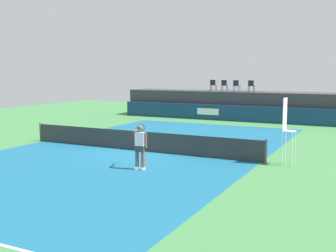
{
  "coord_description": "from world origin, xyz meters",
  "views": [
    {
      "loc": [
        10.24,
        -17.25,
        3.85
      ],
      "look_at": [
        0.63,
        2.0,
        1.0
      ],
      "focal_mm": 44.92,
      "sensor_mm": 36.0,
      "label": 1
    }
  ],
  "objects": [
    {
      "name": "spectator_platform",
      "position": [
        0.0,
        15.3,
        1.1
      ],
      "size": [
        18.0,
        2.8,
        2.2
      ],
      "primitive_type": "cube",
      "color": "#38383D",
      "rests_on": "ground"
    },
    {
      "name": "tennis_net",
      "position": [
        0.0,
        0.0,
        0.47
      ],
      "size": [
        12.4,
        0.02,
        0.95
      ],
      "primitive_type": "cube",
      "color": "#2D2D2D",
      "rests_on": "ground"
    },
    {
      "name": "court_inner",
      "position": [
        0.0,
        0.0,
        0.0
      ],
      "size": [
        12.0,
        22.0,
        0.0
      ],
      "primitive_type": "cube",
      "color": "#16597A",
      "rests_on": "ground"
    },
    {
      "name": "spectator_chair_left",
      "position": [
        -0.88,
        15.22,
        2.69
      ],
      "size": [
        0.47,
        0.47,
        0.89
      ],
      "color": "#1E232D",
      "rests_on": "spectator_platform"
    },
    {
      "name": "net_post_near",
      "position": [
        -6.2,
        0.0,
        0.5
      ],
      "size": [
        0.1,
        0.1,
        1.0
      ],
      "primitive_type": "cylinder",
      "color": "#4C4C51",
      "rests_on": "ground"
    },
    {
      "name": "ground_plane",
      "position": [
        0.0,
        3.0,
        0.0
      ],
      "size": [
        48.0,
        48.0,
        0.0
      ],
      "primitive_type": "plane",
      "color": "#3D7A42"
    },
    {
      "name": "spectator_chair_far_left",
      "position": [
        -1.95,
        15.52,
        2.69
      ],
      "size": [
        0.48,
        0.48,
        0.89
      ],
      "color": "#1E232D",
      "rests_on": "spectator_platform"
    },
    {
      "name": "sponsor_wall",
      "position": [
        -0.01,
        13.5,
        0.6
      ],
      "size": [
        18.0,
        0.22,
        1.2
      ],
      "color": "navy",
      "rests_on": "ground"
    },
    {
      "name": "spectator_chair_right",
      "position": [
        1.36,
        15.08,
        2.69
      ],
      "size": [
        0.47,
        0.47,
        0.89
      ],
      "color": "#1E232D",
      "rests_on": "spectator_platform"
    },
    {
      "name": "spectator_chair_center",
      "position": [
        0.18,
        15.04,
        2.69
      ],
      "size": [
        0.46,
        0.46,
        0.89
      ],
      "color": "#1E232D",
      "rests_on": "spectator_platform"
    },
    {
      "name": "tennis_player",
      "position": [
        2.08,
        -3.35,
        0.96
      ],
      "size": [
        0.89,
        1.11,
        1.77
      ],
      "color": "white",
      "rests_on": "court_inner"
    },
    {
      "name": "net_post_far",
      "position": [
        6.2,
        0.0,
        0.5
      ],
      "size": [
        0.1,
        0.1,
        1.0
      ],
      "primitive_type": "cylinder",
      "color": "#4C4C51",
      "rests_on": "ground"
    },
    {
      "name": "umpire_chair",
      "position": [
        7.01,
        0.02,
        1.59
      ],
      "size": [
        0.5,
        0.5,
        2.76
      ],
      "color": "white",
      "rests_on": "ground"
    }
  ]
}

